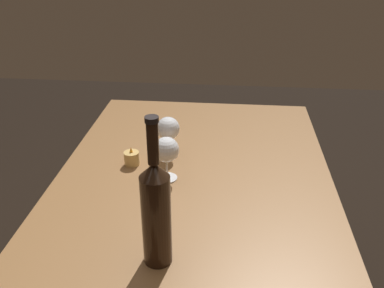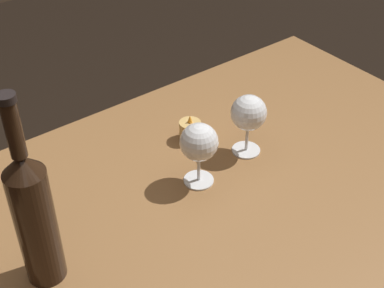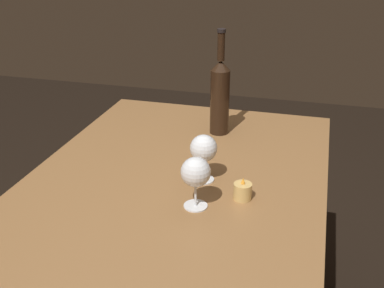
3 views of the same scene
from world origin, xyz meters
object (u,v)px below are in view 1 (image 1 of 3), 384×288
wine_glass_left (168,129)px  votive_candle (132,159)px  wine_bottle (156,211)px  wine_glass_right (166,151)px

wine_glass_left → votive_candle: size_ratio=2.21×
wine_bottle → votive_candle: size_ratio=5.73×
wine_glass_right → votive_candle: wine_glass_right is taller
wine_glass_right → wine_bottle: size_ratio=0.38×
wine_glass_right → votive_candle: 0.17m
wine_bottle → wine_glass_right: bearing=5.1°
wine_glass_right → wine_bottle: (-0.37, -0.03, 0.04)m
wine_glass_left → votive_candle: (-0.07, 0.12, -0.08)m
votive_candle → wine_glass_right: bearing=-120.3°
votive_candle → wine_glass_left: bearing=-57.3°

